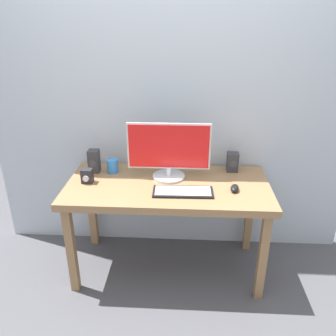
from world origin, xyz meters
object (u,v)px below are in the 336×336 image
(keyboard_primary, at_px, (183,192))
(mouse, at_px, (235,188))
(monitor, at_px, (169,151))
(speaker_right, at_px, (232,162))
(audio_controller, at_px, (87,176))
(speaker_left, at_px, (94,161))
(desk, at_px, (168,193))
(coffee_mug, at_px, (113,166))

(keyboard_primary, relative_size, mouse, 4.13)
(monitor, bearing_deg, speaker_right, 15.75)
(audio_controller, bearing_deg, speaker_left, 88.31)
(mouse, height_order, speaker_left, speaker_left)
(speaker_right, bearing_deg, speaker_left, -176.00)
(desk, height_order, coffee_mug, coffee_mug)
(speaker_right, bearing_deg, mouse, -93.30)
(mouse, distance_m, coffee_mug, 0.91)
(keyboard_primary, xyz_separation_m, audio_controller, (-0.67, 0.12, 0.04))
(monitor, height_order, keyboard_primary, monitor)
(keyboard_primary, height_order, coffee_mug, coffee_mug)
(speaker_left, distance_m, audio_controller, 0.19)
(monitor, relative_size, speaker_left, 3.42)
(audio_controller, relative_size, coffee_mug, 1.01)
(keyboard_primary, bearing_deg, speaker_right, 45.88)
(keyboard_primary, xyz_separation_m, mouse, (0.35, 0.05, 0.01))
(audio_controller, xyz_separation_m, coffee_mug, (0.14, 0.18, -0.00))
(mouse, bearing_deg, speaker_left, 179.30)
(monitor, xyz_separation_m, speaker_left, (-0.56, 0.06, -0.12))
(speaker_left, height_order, coffee_mug, speaker_left)
(mouse, distance_m, speaker_left, 1.05)
(speaker_right, bearing_deg, audio_controller, -166.13)
(monitor, relative_size, keyboard_primary, 1.46)
(speaker_left, xyz_separation_m, coffee_mug, (0.14, -0.00, -0.04))
(monitor, relative_size, audio_controller, 5.84)
(keyboard_primary, bearing_deg, speaker_left, 155.59)
(speaker_right, bearing_deg, monitor, -164.25)
(desk, relative_size, keyboard_primary, 3.53)
(keyboard_primary, relative_size, speaker_left, 2.34)
(mouse, bearing_deg, speaker_right, 100.14)
(desk, bearing_deg, keyboard_primary, -50.67)
(desk, distance_m, speaker_left, 0.61)
(desk, bearing_deg, mouse, -10.38)
(speaker_right, bearing_deg, keyboard_primary, -134.12)
(monitor, bearing_deg, mouse, -23.50)
(mouse, xyz_separation_m, audio_controller, (-1.02, 0.07, 0.03))
(desk, bearing_deg, speaker_right, 27.39)
(speaker_left, relative_size, coffee_mug, 1.72)
(desk, distance_m, mouse, 0.47)
(coffee_mug, bearing_deg, keyboard_primary, -29.72)
(audio_controller, bearing_deg, desk, 1.20)
(speaker_left, bearing_deg, keyboard_primary, -24.41)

